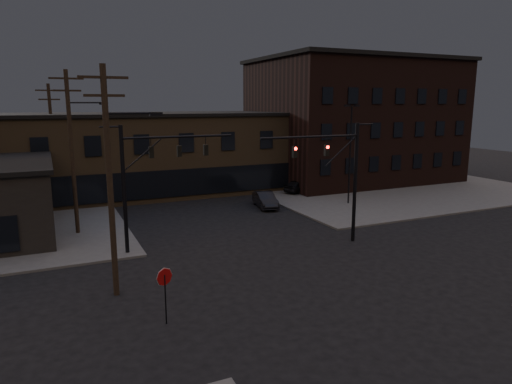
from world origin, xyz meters
The scene contains 15 objects.
ground centered at (0.00, 0.00, 0.00)m, with size 140.00×140.00×0.00m, color black.
sidewalk_ne centered at (22.00, 22.00, 0.07)m, with size 30.00×30.00×0.15m, color #474744.
building_row centered at (0.00, 28.00, 4.00)m, with size 40.00×12.00×8.00m, color brown.
building_right centered at (22.00, 26.00, 7.00)m, with size 22.00×16.00×14.00m, color black.
traffic_signal_near centered at (5.36, 4.50, 4.93)m, with size 7.12×0.24×8.00m.
traffic_signal_far centered at (-6.72, 8.00, 5.01)m, with size 7.12×0.24×8.00m.
stop_sign centered at (-8.00, -1.99, 1.84)m, with size 0.72×0.33×2.48m.
utility_pole_near centered at (-9.43, 2.00, 5.87)m, with size 3.70×0.28×11.00m.
utility_pole_mid centered at (-10.44, 14.00, 6.13)m, with size 3.70×0.28×11.50m.
utility_pole_far centered at (-11.50, 26.00, 5.78)m, with size 2.20×0.28×11.00m.
lot_light_a centered at (13.00, 14.00, 5.51)m, with size 1.50×0.28×9.14m.
lot_light_b centered at (19.00, 19.00, 5.51)m, with size 1.50×0.28×9.14m.
parked_car_lot_a centered at (11.58, 20.57, 0.82)m, with size 1.58×3.93×1.34m, color black.
parked_car_lot_b centered at (18.74, 20.48, 0.91)m, with size 2.12×5.21×1.51m, color #B0B0B2.
car_crossing centered at (5.50, 16.20, 0.70)m, with size 1.48×4.25×1.40m, color black.
Camera 1 is at (-12.06, -19.99, 9.25)m, focal length 32.00 mm.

